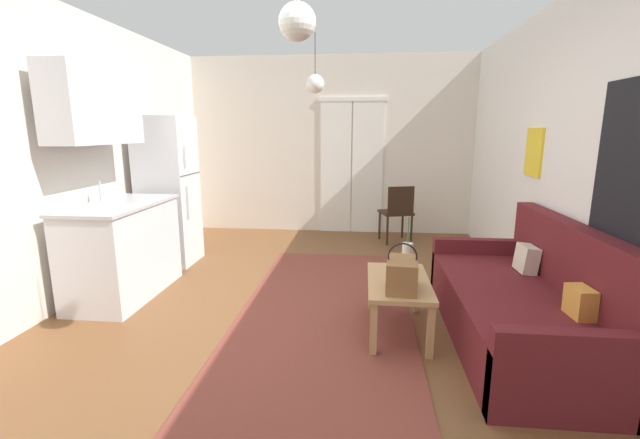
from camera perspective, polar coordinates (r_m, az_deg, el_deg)
name	(u,v)px	position (r m, az deg, el deg)	size (l,w,h in m)	color
ground_plane	(295,337)	(3.54, -3.41, -15.58)	(4.94, 7.59, 0.10)	brown
wall_back	(331,147)	(6.66, 1.54, 9.86)	(4.54, 0.13, 2.71)	silver
wall_right	(611,165)	(3.54, 34.79, 6.08)	(0.12, 7.19, 2.71)	white
wall_left	(17,160)	(4.15, -35.84, 6.51)	(0.12, 7.19, 2.71)	silver
area_rug	(325,315)	(3.77, 0.64, -12.83)	(1.50, 3.63, 0.01)	brown
couch	(527,307)	(3.62, 26.31, -10.60)	(0.92, 2.04, 0.92)	#5B191E
coffee_table	(398,288)	(3.42, 10.60, -9.09)	(0.48, 0.86, 0.43)	tan
bamboo_vase	(407,256)	(3.61, 11.76, -4.92)	(0.09, 0.09, 0.45)	beige
handbag	(402,274)	(3.17, 11.04, -7.29)	(0.25, 0.36, 0.36)	brown
refrigerator	(168,191)	(5.34, -19.91, 3.62)	(0.60, 0.58, 1.75)	white
kitchen_counter	(116,214)	(4.44, -25.95, 0.74)	(0.63, 1.22, 2.15)	silver
accent_chair	(397,210)	(6.09, 10.47, 1.23)	(0.52, 0.50, 0.83)	black
pendant_lamp_near	(297,22)	(2.62, -3.11, 25.25)	(0.21, 0.21, 0.63)	black
pendant_lamp_far	(315,84)	(5.25, -0.66, 17.95)	(0.22, 0.22, 0.68)	black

